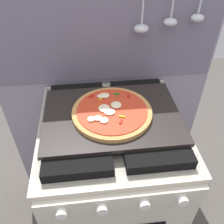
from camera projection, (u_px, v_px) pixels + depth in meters
ground_plane at (112, 221)px, 1.56m from camera, size 4.00×4.00×0.00m
kitchen_backsplash at (105, 91)px, 1.30m from camera, size 1.10×0.09×1.55m
stove at (112, 181)px, 1.26m from camera, size 0.60×0.64×0.90m
baking_tray at (112, 115)px, 0.97m from camera, size 0.54×0.38×0.02m
pizza_left at (111, 111)px, 0.96m from camera, size 0.32×0.32×0.03m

